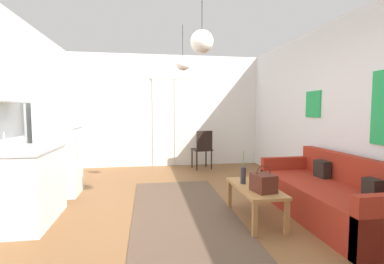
{
  "coord_description": "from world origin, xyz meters",
  "views": [
    {
      "loc": [
        -0.48,
        -3.26,
        1.37
      ],
      "look_at": [
        0.29,
        1.53,
        0.99
      ],
      "focal_mm": 26.11,
      "sensor_mm": 36.0,
      "label": 1
    }
  ],
  "objects_px": {
    "handbag": "(263,183)",
    "pendant_lamp_far": "(183,63)",
    "couch": "(332,197)",
    "pendant_lamp_near": "(202,42)",
    "refrigerator": "(59,141)",
    "accent_chair": "(203,147)",
    "coffee_table": "(255,191)",
    "bamboo_vase": "(243,175)"
  },
  "relations": [
    {
      "from": "refrigerator",
      "to": "accent_chair",
      "type": "height_order",
      "value": "refrigerator"
    },
    {
      "from": "accent_chair",
      "to": "pendant_lamp_far",
      "type": "distance_m",
      "value": 2.54
    },
    {
      "from": "couch",
      "to": "pendant_lamp_far",
      "type": "xyz_separation_m",
      "value": [
        -1.75,
        1.32,
        1.86
      ]
    },
    {
      "from": "pendant_lamp_far",
      "to": "couch",
      "type": "bearing_deg",
      "value": -37.07
    },
    {
      "from": "handbag",
      "to": "pendant_lamp_far",
      "type": "relative_size",
      "value": 0.44
    },
    {
      "from": "coffee_table",
      "to": "accent_chair",
      "type": "distance_m",
      "value": 3.07
    },
    {
      "from": "handbag",
      "to": "coffee_table",
      "type": "bearing_deg",
      "value": 92.05
    },
    {
      "from": "handbag",
      "to": "refrigerator",
      "type": "xyz_separation_m",
      "value": [
        -2.72,
        1.71,
        0.34
      ]
    },
    {
      "from": "bamboo_vase",
      "to": "refrigerator",
      "type": "distance_m",
      "value": 2.95
    },
    {
      "from": "couch",
      "to": "accent_chair",
      "type": "height_order",
      "value": "accent_chair"
    },
    {
      "from": "couch",
      "to": "coffee_table",
      "type": "distance_m",
      "value": 1.02
    },
    {
      "from": "bamboo_vase",
      "to": "pendant_lamp_far",
      "type": "xyz_separation_m",
      "value": [
        -0.64,
        1.09,
        1.59
      ]
    },
    {
      "from": "handbag",
      "to": "pendant_lamp_near",
      "type": "height_order",
      "value": "pendant_lamp_near"
    },
    {
      "from": "accent_chair",
      "to": "pendant_lamp_near",
      "type": "bearing_deg",
      "value": 68.75
    },
    {
      "from": "coffee_table",
      "to": "bamboo_vase",
      "type": "distance_m",
      "value": 0.25
    },
    {
      "from": "handbag",
      "to": "refrigerator",
      "type": "relative_size",
      "value": 0.18
    },
    {
      "from": "accent_chair",
      "to": "pendant_lamp_far",
      "type": "height_order",
      "value": "pendant_lamp_far"
    },
    {
      "from": "couch",
      "to": "handbag",
      "type": "xyz_separation_m",
      "value": [
        -1.0,
        -0.14,
        0.27
      ]
    },
    {
      "from": "couch",
      "to": "refrigerator",
      "type": "xyz_separation_m",
      "value": [
        -3.72,
        1.57,
        0.61
      ]
    },
    {
      "from": "accent_chair",
      "to": "pendant_lamp_far",
      "type": "bearing_deg",
      "value": 59.55
    },
    {
      "from": "handbag",
      "to": "pendant_lamp_far",
      "type": "distance_m",
      "value": 2.29
    },
    {
      "from": "coffee_table",
      "to": "accent_chair",
      "type": "relative_size",
      "value": 1.12
    },
    {
      "from": "accent_chair",
      "to": "bamboo_vase",
      "type": "bearing_deg",
      "value": 79.27
    },
    {
      "from": "coffee_table",
      "to": "accent_chair",
      "type": "height_order",
      "value": "accent_chair"
    },
    {
      "from": "bamboo_vase",
      "to": "refrigerator",
      "type": "xyz_separation_m",
      "value": [
        -2.61,
        1.34,
        0.34
      ]
    },
    {
      "from": "bamboo_vase",
      "to": "pendant_lamp_far",
      "type": "relative_size",
      "value": 0.61
    },
    {
      "from": "couch",
      "to": "accent_chair",
      "type": "relative_size",
      "value": 2.35
    },
    {
      "from": "coffee_table",
      "to": "refrigerator",
      "type": "xyz_separation_m",
      "value": [
        -2.71,
        1.48,
        0.51
      ]
    },
    {
      "from": "handbag",
      "to": "pendant_lamp_far",
      "type": "xyz_separation_m",
      "value": [
        -0.75,
        1.46,
        1.59
      ]
    },
    {
      "from": "handbag",
      "to": "accent_chair",
      "type": "xyz_separation_m",
      "value": [
        -0.06,
        3.3,
        -0.02
      ]
    },
    {
      "from": "bamboo_vase",
      "to": "couch",
      "type": "bearing_deg",
      "value": -12.06
    },
    {
      "from": "refrigerator",
      "to": "pendant_lamp_far",
      "type": "xyz_separation_m",
      "value": [
        1.97,
        -0.25,
        1.25
      ]
    },
    {
      "from": "refrigerator",
      "to": "couch",
      "type": "bearing_deg",
      "value": -22.91
    },
    {
      "from": "couch",
      "to": "bamboo_vase",
      "type": "xyz_separation_m",
      "value": [
        -1.11,
        0.24,
        0.27
      ]
    },
    {
      "from": "handbag",
      "to": "accent_chair",
      "type": "distance_m",
      "value": 3.3
    },
    {
      "from": "bamboo_vase",
      "to": "pendant_lamp_far",
      "type": "distance_m",
      "value": 2.03
    },
    {
      "from": "couch",
      "to": "pendant_lamp_far",
      "type": "relative_size",
      "value": 2.97
    },
    {
      "from": "bamboo_vase",
      "to": "coffee_table",
      "type": "bearing_deg",
      "value": -55.43
    },
    {
      "from": "pendant_lamp_far",
      "to": "refrigerator",
      "type": "bearing_deg",
      "value": 172.8
    },
    {
      "from": "couch",
      "to": "pendant_lamp_near",
      "type": "bearing_deg",
      "value": 178.25
    },
    {
      "from": "accent_chair",
      "to": "couch",
      "type": "bearing_deg",
      "value": 98.82
    },
    {
      "from": "couch",
      "to": "handbag",
      "type": "bearing_deg",
      "value": -172.0
    }
  ]
}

